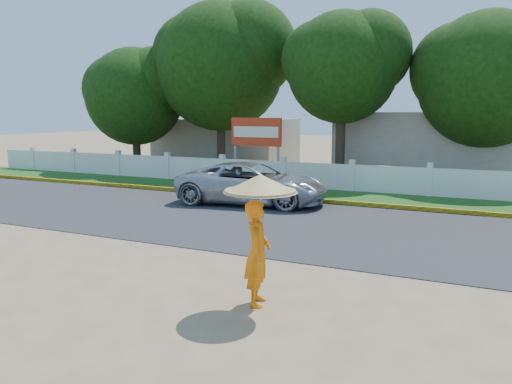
% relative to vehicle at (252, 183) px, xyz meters
% --- Properties ---
extents(ground, '(120.00, 120.00, 0.00)m').
position_rel_vehicle_xyz_m(ground, '(2.47, -6.95, -0.73)').
color(ground, '#9E8460').
rests_on(ground, ground).
extents(road, '(60.00, 7.00, 0.02)m').
position_rel_vehicle_xyz_m(road, '(2.47, -2.45, -0.72)').
color(road, '#38383A').
rests_on(road, ground).
extents(grass_verge, '(60.00, 3.50, 0.03)m').
position_rel_vehicle_xyz_m(grass_verge, '(2.47, 2.80, -0.72)').
color(grass_verge, '#2D601E').
rests_on(grass_verge, ground).
extents(curb, '(40.00, 0.18, 0.16)m').
position_rel_vehicle_xyz_m(curb, '(2.47, 1.10, -0.65)').
color(curb, yellow).
rests_on(curb, ground).
extents(fence, '(40.00, 0.10, 1.10)m').
position_rel_vehicle_xyz_m(fence, '(2.47, 4.25, -0.18)').
color(fence, silver).
rests_on(fence, ground).
extents(building_near, '(10.00, 6.00, 3.20)m').
position_rel_vehicle_xyz_m(building_near, '(5.47, 11.05, 0.87)').
color(building_near, '#B7AD99').
rests_on(building_near, ground).
extents(building_far, '(8.00, 5.00, 2.80)m').
position_rel_vehicle_xyz_m(building_far, '(-7.53, 12.05, 0.67)').
color(building_far, '#B7AD99').
rests_on(building_far, ground).
extents(vehicle, '(5.51, 3.05, 1.46)m').
position_rel_vehicle_xyz_m(vehicle, '(0.00, 0.00, 0.00)').
color(vehicle, '#AAACB2').
rests_on(vehicle, ground).
extents(monk_with_parasol, '(1.21, 1.21, 2.19)m').
position_rel_vehicle_xyz_m(monk_with_parasol, '(4.12, -8.37, 0.70)').
color(monk_with_parasol, orange).
rests_on(monk_with_parasol, ground).
extents(billboard, '(2.50, 0.13, 2.95)m').
position_rel_vehicle_xyz_m(billboard, '(-2.34, 5.34, 1.41)').
color(billboard, gray).
rests_on(billboard, ground).
extents(tree_row, '(33.17, 7.05, 8.93)m').
position_rel_vehicle_xyz_m(tree_row, '(3.27, 7.80, 4.33)').
color(tree_row, '#473828').
rests_on(tree_row, ground).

